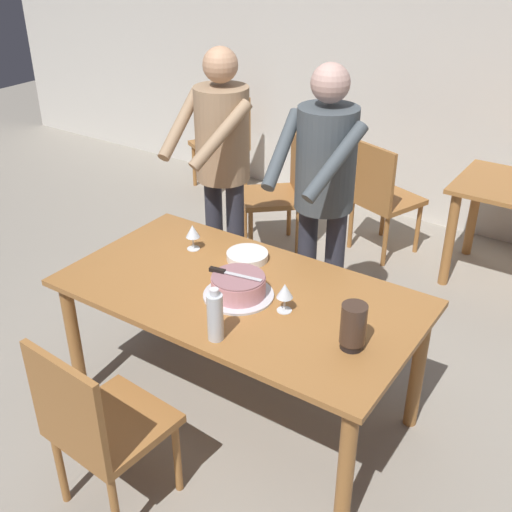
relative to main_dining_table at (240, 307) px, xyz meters
The scene contains 16 objects.
ground_plane 0.65m from the main_dining_table, ahead, with size 14.00×14.00×0.00m, color gray.
back_wall 2.93m from the main_dining_table, 90.00° to the left, with size 10.00×0.12×2.70m, color beige.
main_dining_table is the anchor object (origin of this frame).
cake_on_platter 0.16m from the main_dining_table, 60.68° to the right, with size 0.34×0.34×0.11m.
cake_knife 0.23m from the main_dining_table, 127.78° to the right, with size 0.27×0.07×0.02m.
plate_stack 0.33m from the main_dining_table, 117.59° to the left, with size 0.22×0.22×0.04m.
wine_glass_near 0.54m from the main_dining_table, 155.50° to the left, with size 0.08×0.08×0.14m.
wine_glass_far 0.34m from the main_dining_table, ahead, with size 0.08×0.08×0.14m.
water_bottle 0.45m from the main_dining_table, 69.64° to the right, with size 0.07×0.07×0.25m.
hurricane_lamp 0.69m from the main_dining_table, ahead, with size 0.11×0.11×0.21m.
person_cutting_cake 0.81m from the main_dining_table, 83.99° to the left, with size 0.47×0.56×1.72m.
person_standing_beside 1.04m from the main_dining_table, 131.28° to the left, with size 0.47×0.56×1.72m.
chair_near_side 0.88m from the main_dining_table, 98.54° to the right, with size 0.47×0.47×0.90m.
background_chair_0 2.05m from the main_dining_table, 93.86° to the left, with size 0.56×0.56×0.90m.
background_chair_1 3.01m from the main_dining_table, 128.23° to the left, with size 0.59×0.59×0.90m.
background_chair_2 1.90m from the main_dining_table, 115.60° to the left, with size 0.62×0.62×0.90m.
Camera 1 is at (1.50, -2.10, 2.37)m, focal length 43.97 mm.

